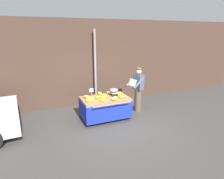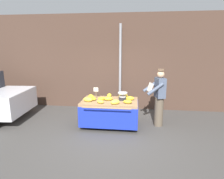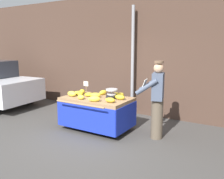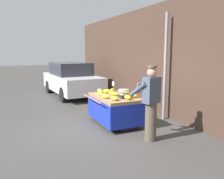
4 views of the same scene
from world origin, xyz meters
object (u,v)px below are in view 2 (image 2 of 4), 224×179
object	(u,v)px
street_pole	(120,69)
banana_bunch_9	(109,95)
banana_cart	(110,108)
banana_bunch_0	(93,98)
vendor_person	(159,97)
banana_bunch_2	(108,98)
banana_bunch_4	(102,98)
banana_bunch_12	(100,102)
weighing_scale	(123,96)
banana_bunch_10	(126,96)
banana_bunch_6	(130,98)
banana_bunch_11	(89,98)
banana_bunch_7	(88,99)
price_sign	(96,91)
banana_bunch_5	(91,96)
banana_bunch_3	(128,102)
banana_bunch_8	(121,96)
banana_bunch_1	(115,102)

from	to	relation	value
street_pole	banana_bunch_9	distance (m)	1.39
banana_cart	banana_bunch_0	world-z (taller)	banana_bunch_0
street_pole	vendor_person	world-z (taller)	street_pole
banana_bunch_2	banana_bunch_4	distance (m)	0.20
banana_bunch_0	banana_bunch_12	distance (m)	0.41
street_pole	weighing_scale	world-z (taller)	street_pole
banana_cart	banana_bunch_10	bearing A→B (deg)	37.32
street_pole	weighing_scale	size ratio (longest dim) A/B	11.14
banana_bunch_10	banana_bunch_6	bearing A→B (deg)	-60.46
street_pole	banana_bunch_11	size ratio (longest dim) A/B	13.26
banana_bunch_7	banana_bunch_12	world-z (taller)	banana_bunch_7
banana_bunch_11	vendor_person	bearing A→B (deg)	5.48
weighing_scale	price_sign	xyz separation A→B (m)	(-0.81, 0.08, 0.13)
street_pole	banana_bunch_5	xyz separation A→B (m)	(-0.78, -1.34, -0.71)
banana_bunch_5	banana_bunch_7	world-z (taller)	banana_bunch_7
banana_bunch_12	banana_bunch_2	bearing A→B (deg)	61.34
price_sign	banana_bunch_2	size ratio (longest dim) A/B	1.30
banana_bunch_3	banana_bunch_7	xyz separation A→B (m)	(-1.14, 0.04, 0.01)
banana_bunch_0	banana_bunch_6	size ratio (longest dim) A/B	1.07
banana_bunch_6	banana_bunch_8	distance (m)	0.39
weighing_scale	banana_bunch_7	distance (m)	1.02
banana_bunch_8	banana_bunch_11	size ratio (longest dim) A/B	1.14
banana_bunch_7	banana_bunch_0	bearing A→B (deg)	55.12
banana_bunch_0	banana_bunch_2	xyz separation A→B (m)	(0.44, 0.02, 0.01)
banana_bunch_7	banana_bunch_9	bearing A→B (deg)	46.59
banana_bunch_2	banana_bunch_10	xyz separation A→B (m)	(0.48, 0.34, -0.00)
banana_bunch_0	banana_bunch_10	world-z (taller)	banana_bunch_10
banana_bunch_0	banana_bunch_10	size ratio (longest dim) A/B	1.13
street_pole	banana_bunch_10	xyz separation A→B (m)	(0.27, -1.21, -0.71)
banana_bunch_8	banana_bunch_9	xyz separation A→B (m)	(-0.37, 0.01, 0.01)
weighing_scale	banana_bunch_7	size ratio (longest dim) A/B	1.01
banana_bunch_8	banana_bunch_2	bearing A→B (deg)	-133.13
banana_bunch_5	vendor_person	size ratio (longest dim) A/B	0.13
banana_bunch_4	price_sign	bearing A→B (deg)	143.75
banana_bunch_3	banana_bunch_4	world-z (taller)	banana_bunch_3
banana_bunch_1	banana_bunch_5	size ratio (longest dim) A/B	1.16
banana_bunch_7	banana_bunch_11	world-z (taller)	banana_bunch_7
weighing_scale	banana_bunch_2	size ratio (longest dim) A/B	1.07
banana_cart	banana_bunch_6	distance (m)	0.66
street_pole	banana_bunch_1	world-z (taller)	street_pole
banana_cart	banana_bunch_8	size ratio (longest dim) A/B	6.15
banana_bunch_1	banana_bunch_5	world-z (taller)	banana_bunch_1
banana_cart	banana_bunch_9	world-z (taller)	banana_bunch_9
banana_bunch_2	banana_bunch_5	bearing A→B (deg)	159.47
banana_bunch_0	banana_bunch_4	distance (m)	0.24
banana_bunch_3	banana_bunch_7	size ratio (longest dim) A/B	0.87
banana_bunch_8	banana_bunch_4	bearing A→B (deg)	-147.31
banana_bunch_0	banana_bunch_10	xyz separation A→B (m)	(0.93, 0.36, 0.01)
banana_bunch_6	banana_bunch_2	bearing A→B (deg)	-171.31
weighing_scale	banana_bunch_1	size ratio (longest dim) A/B	1.07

